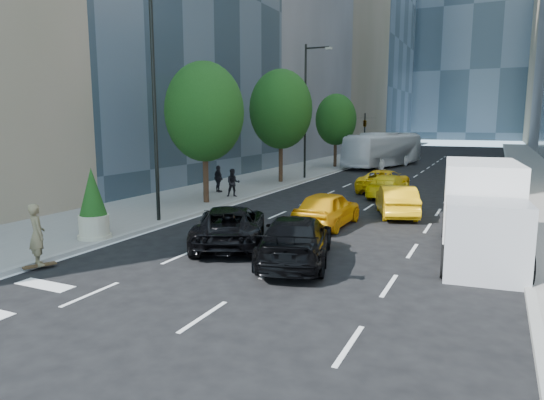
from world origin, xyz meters
The scene contains 21 objects.
ground centered at (0.00, 0.00, 0.00)m, with size 160.00×160.00×0.00m, color black.
sidewalk_left centered at (-9.00, 30.00, 0.07)m, with size 6.00×120.00×0.15m, color slate.
sidewalk_right centered at (10.00, 30.00, 0.07)m, with size 4.00×120.00×0.15m, color slate.
lamp_near centered at (-6.32, 4.00, 5.81)m, with size 2.13×0.22×10.00m.
lamp_far centered at (-6.32, 22.00, 5.81)m, with size 2.13×0.22×10.00m.
tree_near centered at (-7.20, 9.00, 4.97)m, with size 4.20×4.20×7.46m.
tree_mid centered at (-7.20, 19.00, 5.32)m, with size 4.50×4.50×7.99m.
tree_far centered at (-7.20, 32.00, 4.62)m, with size 3.90×3.90×6.92m.
traffic_signal centered at (-6.40, 40.00, 4.23)m, with size 2.48×0.53×5.20m.
skateboarder centered at (-5.60, -3.00, 0.96)m, with size 0.70×0.46×1.92m, color brown.
black_sedan_lincoln centered at (-1.74, 2.07, 0.73)m, with size 2.43×5.26×1.46m, color black.
black_sedan_mercedes centered at (1.29, 1.00, 0.76)m, with size 2.14×5.27×1.53m, color black.
taxi_a centered at (0.50, 6.56, 0.78)m, with size 1.84×4.57×1.56m, color #EBA10C.
taxi_b centered at (2.76, 10.21, 0.74)m, with size 1.57×4.49×1.48m, color #FFB30D.
taxi_c centered at (0.50, 18.00, 0.71)m, with size 2.36×5.11×1.42m, color yellow.
taxi_d centered at (1.20, 15.84, 0.68)m, with size 1.90×4.67×1.36m, color yellow.
city_bus centered at (-3.20, 35.13, 1.69)m, with size 2.84×12.13×3.38m, color white.
box_truck centered at (6.62, 4.29, 1.59)m, with size 2.96×6.72×3.12m.
pedestrian_a centered at (-6.80, 11.27, 0.96)m, with size 0.79×0.62×1.63m, color black.
pedestrian_b centered at (-8.53, 12.50, 0.98)m, with size 0.97×0.40×1.65m, color black.
planter_shrub centered at (-6.60, 0.29, 1.41)m, with size 1.11×1.11×2.66m.
Camera 1 is at (6.96, -13.04, 4.51)m, focal length 32.00 mm.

